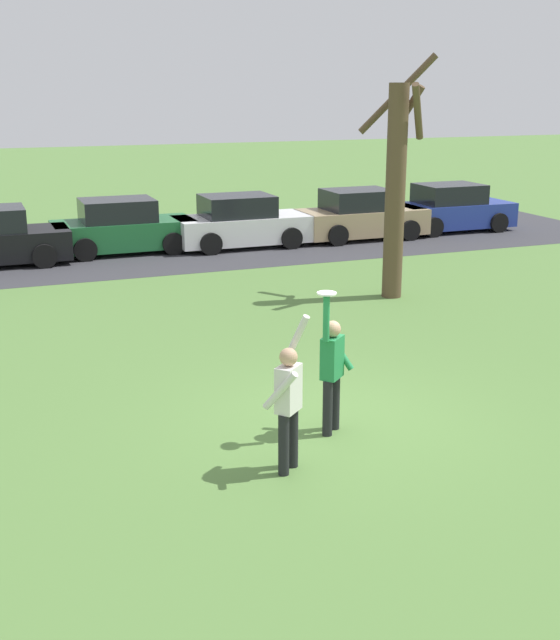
{
  "coord_description": "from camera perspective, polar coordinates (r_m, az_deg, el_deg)",
  "views": [
    {
      "loc": [
        -4.77,
        -10.16,
        4.74
      ],
      "look_at": [
        -0.72,
        0.3,
        1.53
      ],
      "focal_mm": 45.73,
      "sensor_mm": 36.0,
      "label": 1
    }
  ],
  "objects": [
    {
      "name": "ground_plane",
      "position": [
        12.19,
        3.71,
        -6.94
      ],
      "size": [
        120.0,
        120.0,
        0.0
      ],
      "primitive_type": "plane",
      "color": "#567F3D"
    },
    {
      "name": "person_catcher",
      "position": [
        11.41,
        3.66,
        -3.29
      ],
      "size": [
        0.56,
        0.56,
        2.08
      ],
      "rotation": [
        0.0,
        0.0,
        -2.41
      ],
      "color": "black",
      "rests_on": "ground_plane"
    },
    {
      "name": "person_defender",
      "position": [
        10.25,
        0.59,
        -5.54
      ],
      "size": [
        0.65,
        0.65,
        2.05
      ],
      "rotation": [
        0.0,
        0.0,
        0.73
      ],
      "color": "black",
      "rests_on": "ground_plane"
    },
    {
      "name": "frisbee_disc",
      "position": [
        10.89,
        3.29,
        1.88
      ],
      "size": [
        0.26,
        0.26,
        0.02
      ],
      "primitive_type": "cylinder",
      "color": "white",
      "rests_on": "person_catcher"
    },
    {
      "name": "parked_car_green",
      "position": [
        24.66,
        -10.99,
        6.33
      ],
      "size": [
        4.1,
        2.05,
        1.59
      ],
      "rotation": [
        0.0,
        0.0,
        0.0
      ],
      "color": "#1E6633",
      "rests_on": "ground_plane"
    },
    {
      "name": "parked_car_white",
      "position": [
        25.12,
        -2.77,
        6.78
      ],
      "size": [
        4.1,
        2.05,
        1.59
      ],
      "rotation": [
        0.0,
        0.0,
        0.0
      ],
      "color": "white",
      "rests_on": "ground_plane"
    },
    {
      "name": "parked_car_tan",
      "position": [
        26.62,
        5.66,
        7.24
      ],
      "size": [
        4.1,
        2.05,
        1.59
      ],
      "rotation": [
        0.0,
        0.0,
        0.0
      ],
      "color": "tan",
      "rests_on": "ground_plane"
    },
    {
      "name": "parked_car_blue",
      "position": [
        28.59,
        11.89,
        7.58
      ],
      "size": [
        4.1,
        2.05,
        1.59
      ],
      "rotation": [
        0.0,
        0.0,
        0.0
      ],
      "color": "#233893",
      "rests_on": "ground_plane"
    },
    {
      "name": "parking_strip",
      "position": [
        24.86,
        -6.41,
        4.9
      ],
      "size": [
        28.58,
        6.4,
        0.01
      ],
      "primitive_type": "cube",
      "color": "#38383D",
      "rests_on": "ground_plane"
    },
    {
      "name": "bare_tree_tall",
      "position": [
        18.92,
        8.14,
        9.47
      ],
      "size": [
        1.65,
        1.91,
        5.49
      ],
      "color": "brown",
      "rests_on": "ground_plane"
    }
  ]
}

